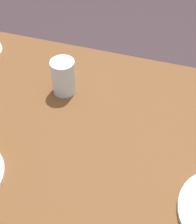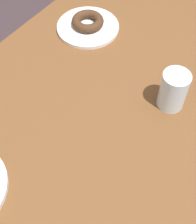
# 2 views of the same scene
# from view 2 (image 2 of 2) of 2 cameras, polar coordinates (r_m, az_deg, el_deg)

# --- Properties ---
(ground_plane) EXTENTS (6.00, 6.00, 0.00)m
(ground_plane) POSITION_cam_2_polar(r_m,az_deg,el_deg) (1.48, -1.06, -16.80)
(ground_plane) COLOR #392B2F
(table) EXTENTS (1.24, 0.77, 0.72)m
(table) POSITION_cam_2_polar(r_m,az_deg,el_deg) (0.90, -1.67, -3.25)
(table) COLOR brown
(table) RESTS_ON ground_plane
(plate_chocolate_ring) EXTENTS (0.20, 0.20, 0.01)m
(plate_chocolate_ring) POSITION_cam_2_polar(r_m,az_deg,el_deg) (1.07, -1.79, 14.68)
(plate_chocolate_ring) COLOR white
(plate_chocolate_ring) RESTS_ON table
(napkin_chocolate_ring) EXTENTS (0.16, 0.16, 0.00)m
(napkin_chocolate_ring) POSITION_cam_2_polar(r_m,az_deg,el_deg) (1.07, -1.80, 14.98)
(napkin_chocolate_ring) COLOR white
(napkin_chocolate_ring) RESTS_ON plate_chocolate_ring
(donut_chocolate_ring) EXTENTS (0.10, 0.10, 0.03)m
(donut_chocolate_ring) POSITION_cam_2_polar(r_m,az_deg,el_deg) (1.06, -1.82, 15.63)
(donut_chocolate_ring) COLOR #442B19
(donut_chocolate_ring) RESTS_ON napkin_chocolate_ring
(water_glass) EXTENTS (0.07, 0.07, 0.11)m
(water_glass) POSITION_cam_2_polar(r_m,az_deg,el_deg) (0.84, 13.07, 3.75)
(water_glass) COLOR silver
(water_glass) RESTS_ON table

